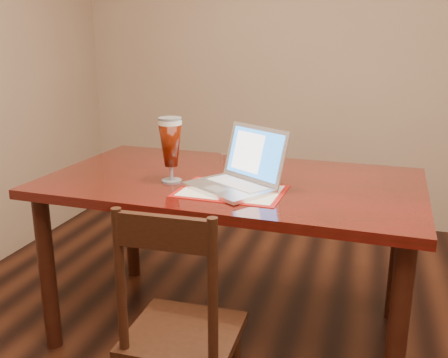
% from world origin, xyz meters
% --- Properties ---
extents(dining_table, '(1.78, 1.05, 1.12)m').
position_xyz_m(dining_table, '(-0.52, 0.72, 0.73)').
color(dining_table, '#550C0B').
rests_on(dining_table, ground).
extents(dining_chair, '(0.40, 0.38, 0.94)m').
position_xyz_m(dining_chair, '(-0.51, 0.00, 0.44)').
color(dining_chair, '#32170E').
rests_on(dining_chair, ground).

